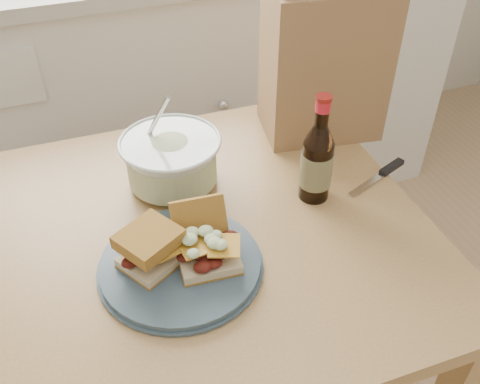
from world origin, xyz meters
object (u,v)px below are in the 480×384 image
object	(u,v)px
dining_table	(218,260)
coleslaw_bowl	(172,162)
paper_bag	(324,62)
plate	(181,265)
beer_bottle	(317,161)

from	to	relation	value
dining_table	coleslaw_bowl	size ratio (longest dim) A/B	3.89
dining_table	paper_bag	size ratio (longest dim) A/B	2.37
plate	beer_bottle	world-z (taller)	beer_bottle
dining_table	paper_bag	bearing A→B (deg)	36.52
plate	coleslaw_bowl	size ratio (longest dim) A/B	1.36
plate	beer_bottle	xyz separation A→B (m)	(0.32, 0.10, 0.08)
dining_table	paper_bag	world-z (taller)	paper_bag
plate	paper_bag	size ratio (longest dim) A/B	0.83
plate	beer_bottle	distance (m)	0.35
dining_table	coleslaw_bowl	world-z (taller)	coleslaw_bowl
beer_bottle	coleslaw_bowl	bearing A→B (deg)	135.26
plate	dining_table	bearing A→B (deg)	41.53
dining_table	plate	size ratio (longest dim) A/B	2.86
dining_table	paper_bag	distance (m)	0.52
beer_bottle	paper_bag	xyz separation A→B (m)	(0.13, 0.24, 0.09)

